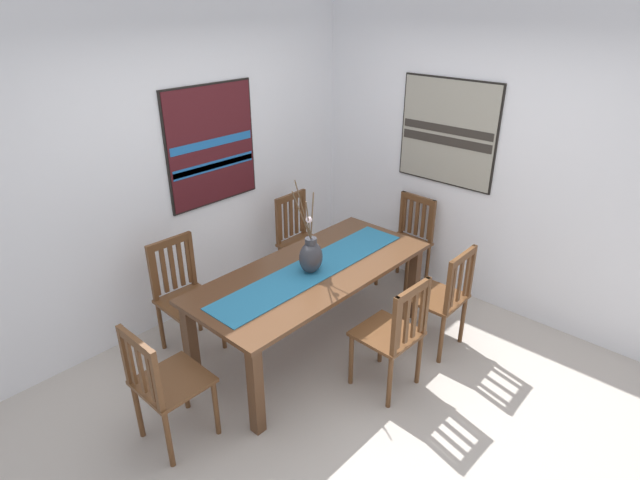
% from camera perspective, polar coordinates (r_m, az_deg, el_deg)
% --- Properties ---
extents(ground_plane, '(6.40, 6.40, 0.03)m').
position_cam_1_polar(ground_plane, '(4.08, 3.58, -16.09)').
color(ground_plane, '#B2A89E').
extents(wall_back, '(6.40, 0.12, 2.70)m').
position_cam_1_polar(wall_back, '(4.63, -14.24, 8.00)').
color(wall_back, silver).
rests_on(wall_back, ground_plane).
extents(wall_side, '(0.12, 6.40, 2.70)m').
position_cam_1_polar(wall_side, '(4.84, 18.22, 8.26)').
color(wall_side, silver).
rests_on(wall_side, ground_plane).
extents(dining_table, '(2.04, 0.88, 0.74)m').
position_cam_1_polar(dining_table, '(4.10, -0.79, -4.47)').
color(dining_table, '#51331E').
rests_on(dining_table, ground_plane).
extents(table_runner, '(1.87, 0.36, 0.01)m').
position_cam_1_polar(table_runner, '(4.05, -0.80, -3.22)').
color(table_runner, '#236B93').
rests_on(table_runner, dining_table).
extents(centerpiece_vase, '(0.22, 0.18, 0.75)m').
position_cam_1_polar(centerpiece_vase, '(3.94, -1.03, -1.74)').
color(centerpiece_vase, '#333338').
rests_on(centerpiece_vase, dining_table).
extents(chair_0, '(0.43, 0.43, 0.95)m').
position_cam_1_polar(chair_0, '(4.32, -14.87, -5.78)').
color(chair_0, brown).
rests_on(chair_0, ground_plane).
extents(chair_1, '(0.43, 0.43, 0.94)m').
position_cam_1_polar(chair_1, '(5.09, -2.16, 0.10)').
color(chair_1, brown).
rests_on(chair_1, ground_plane).
extents(chair_2, '(0.43, 0.43, 0.92)m').
position_cam_1_polar(chair_2, '(4.30, 13.35, -6.14)').
color(chair_2, brown).
rests_on(chair_2, ground_plane).
extents(chair_3, '(0.44, 0.44, 0.92)m').
position_cam_1_polar(chair_3, '(5.17, 9.70, 0.05)').
color(chair_3, brown).
rests_on(chair_3, ground_plane).
extents(chair_4, '(0.43, 0.43, 0.93)m').
position_cam_1_polar(chair_4, '(3.80, 8.15, -10.18)').
color(chair_4, brown).
rests_on(chair_4, ground_plane).
extents(chair_5, '(0.42, 0.42, 0.90)m').
position_cam_1_polar(chair_5, '(3.51, -16.79, -14.96)').
color(chair_5, brown).
rests_on(chair_5, ground_plane).
extents(painting_on_back_wall, '(0.91, 0.05, 1.04)m').
position_cam_1_polar(painting_on_back_wall, '(4.65, -11.96, 10.20)').
color(painting_on_back_wall, black).
extents(painting_on_side_wall, '(0.05, 0.96, 0.96)m').
position_cam_1_polar(painting_on_side_wall, '(4.90, 13.97, 11.49)').
color(painting_on_side_wall, black).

